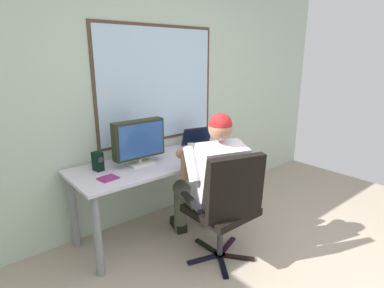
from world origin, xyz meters
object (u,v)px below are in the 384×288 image
desk (164,170)px  office_chair (227,203)px  wine_glass (191,148)px  person_seated (211,179)px  laptop (200,143)px  cd_case (108,178)px  desk_speaker (98,161)px  crt_monitor (139,140)px

desk → office_chair: size_ratio=1.78×
desk → wine_glass: 0.34m
person_seated → laptop: size_ratio=3.14×
person_seated → cd_case: size_ratio=7.91×
wine_glass → desk_speaker: 0.85m
person_seated → laptop: bearing=56.6°
office_chair → person_seated: bearing=75.2°
desk → crt_monitor: (-0.24, 0.03, 0.33)m
cd_case → desk: bearing=10.6°
wine_glass → cd_case: 0.83m
desk_speaker → cd_case: bearing=-95.3°
laptop → cd_case: 1.15m
crt_monitor → wine_glass: size_ratio=3.18×
desk_speaker → wine_glass: bearing=-18.5°
office_chair → cd_case: bearing=135.9°
desk → desk_speaker: size_ratio=10.76×
office_chair → person_seated: 0.29m
desk → cd_case: cd_case is taller
person_seated → cd_case: person_seated is taller
crt_monitor → laptop: 0.77m
wine_glass → person_seated: bearing=-101.9°
wine_glass → office_chair: bearing=-103.1°
office_chair → crt_monitor: size_ratio=2.05×
crt_monitor → laptop: bearing=2.2°
crt_monitor → cd_case: size_ratio=3.01×
laptop → crt_monitor: bearing=-177.8°
office_chair → desk_speaker: (-0.66, 0.89, 0.25)m
crt_monitor → wine_glass: 0.50m
office_chair → desk_speaker: bearing=126.5°
office_chair → cd_case: (-0.68, 0.66, 0.18)m
laptop → wine_glass: laptop is taller
desk → cd_case: size_ratio=11.00×
person_seated → cd_case: 0.86m
person_seated → wine_glass: size_ratio=8.37×
laptop → desk_speaker: bearing=177.2°
crt_monitor → person_seated: bearing=-55.7°
desk → desk_speaker: (-0.60, 0.11, 0.19)m
laptop → desk: bearing=-173.3°
crt_monitor → laptop: crt_monitor is taller
laptop → office_chair: bearing=-118.2°
desk_speaker → cd_case: 0.24m
wine_glass → desk_speaker: size_ratio=0.92×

